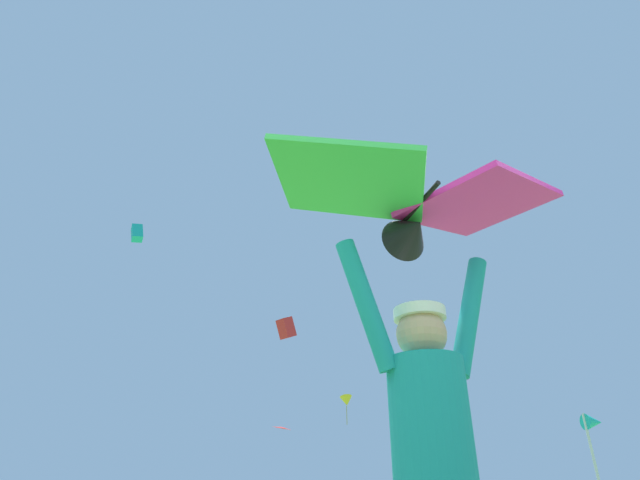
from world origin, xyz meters
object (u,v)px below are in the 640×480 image
(distant_kite_teal_mid_right, at_px, (137,233))
(kite_flyer_person, at_px, (435,468))
(distant_kite_red_high_right, at_px, (286,328))
(marker_flag, at_px, (595,433))
(distant_kite_red_low_right, at_px, (282,428))
(distant_kite_yellow_high_left, at_px, (346,401))
(held_stunt_kite, at_px, (415,205))

(distant_kite_teal_mid_right, bearing_deg, kite_flyer_person, -75.19)
(distant_kite_red_high_right, distance_m, distant_kite_teal_mid_right, 14.52)
(kite_flyer_person, distance_m, marker_flag, 6.83)
(distant_kite_red_low_right, distance_m, distant_kite_yellow_high_left, 7.98)
(kite_flyer_person, relative_size, distant_kite_red_low_right, 2.77)
(distant_kite_red_low_right, bearing_deg, held_stunt_kite, -94.62)
(kite_flyer_person, bearing_deg, distant_kite_yellow_high_left, 77.45)
(distant_kite_teal_mid_right, distance_m, marker_flag, 30.01)
(distant_kite_red_high_right, distance_m, distant_kite_red_low_right, 4.77)
(kite_flyer_person, xyz_separation_m, distant_kite_yellow_high_left, (6.46, 29.01, 5.65))
(held_stunt_kite, bearing_deg, distant_kite_red_low_right, 85.38)
(held_stunt_kite, relative_size, distant_kite_red_high_right, 1.49)
(kite_flyer_person, distance_m, distant_kite_yellow_high_left, 30.25)
(kite_flyer_person, distance_m, held_stunt_kite, 1.22)
(held_stunt_kite, distance_m, marker_flag, 6.83)
(distant_kite_red_high_right, bearing_deg, distant_kite_yellow_high_left, 60.50)
(distant_kite_teal_mid_right, relative_size, marker_flag, 0.62)
(held_stunt_kite, xyz_separation_m, marker_flag, (4.59, 5.05, -0.37))
(distant_kite_red_high_right, distance_m, marker_flag, 17.06)
(kite_flyer_person, height_order, distant_kite_red_low_right, distant_kite_red_low_right)
(held_stunt_kite, relative_size, distant_kite_teal_mid_right, 1.28)
(distant_kite_red_low_right, distance_m, distant_kite_teal_mid_right, 16.37)
(held_stunt_kite, height_order, distant_kite_yellow_high_left, distant_kite_yellow_high_left)
(kite_flyer_person, relative_size, marker_flag, 0.94)
(kite_flyer_person, distance_m, distant_kite_teal_mid_right, 33.06)
(kite_flyer_person, height_order, held_stunt_kite, held_stunt_kite)
(distant_kite_red_high_right, xyz_separation_m, marker_flag, (2.95, -15.51, -6.45))
(distant_kite_yellow_high_left, height_order, marker_flag, distant_kite_yellow_high_left)
(marker_flag, bearing_deg, distant_kite_red_low_right, 98.63)
(distant_kite_red_high_right, bearing_deg, distant_kite_teal_mid_right, 139.86)
(distant_kite_red_low_right, height_order, distant_kite_teal_mid_right, distant_kite_teal_mid_right)
(held_stunt_kite, relative_size, distant_kite_red_low_right, 2.32)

